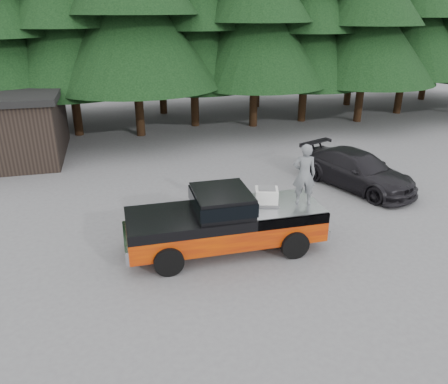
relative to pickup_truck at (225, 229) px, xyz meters
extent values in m
plane|color=#525255|center=(-0.48, -0.64, -0.67)|extent=(120.00, 120.00, 0.00)
cube|color=black|center=(-0.10, 0.00, 0.96)|extent=(1.66, 1.90, 0.59)
cube|color=silver|center=(1.32, 0.08, 0.90)|extent=(0.81, 0.73, 0.46)
imported|color=#5A5E61|center=(2.38, -0.17, 1.60)|extent=(0.78, 0.62, 1.88)
imported|color=black|center=(6.49, 3.56, 0.07)|extent=(3.76, 5.44, 1.46)
camera|label=1|loc=(-2.92, -11.32, 6.12)|focal=35.00mm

